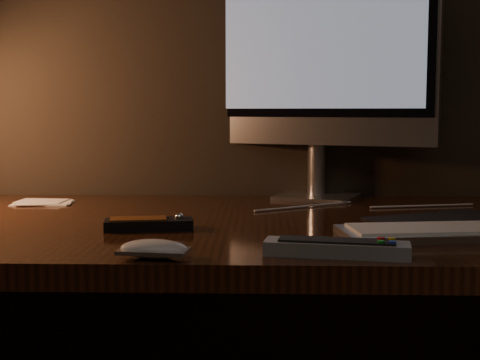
{
  "coord_description": "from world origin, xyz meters",
  "views": [
    {
      "loc": [
        0.05,
        0.58,
        0.96
      ],
      "look_at": [
        0.01,
        1.73,
        0.84
      ],
      "focal_mm": 50.0,
      "sensor_mm": 36.0,
      "label": 1
    }
  ],
  "objects_px": {
    "desk": "(238,277)",
    "keyboard": "(479,231)",
    "mouse": "(154,252)",
    "media_remote": "(149,224)",
    "monitor": "(319,53)",
    "tv_remote": "(337,248)"
  },
  "relations": [
    {
      "from": "desk",
      "to": "keyboard",
      "type": "relative_size",
      "value": 3.39
    },
    {
      "from": "desk",
      "to": "keyboard",
      "type": "height_order",
      "value": "keyboard"
    },
    {
      "from": "mouse",
      "to": "media_remote",
      "type": "height_order",
      "value": "media_remote"
    },
    {
      "from": "media_remote",
      "to": "desk",
      "type": "bearing_deg",
      "value": 39.6
    },
    {
      "from": "monitor",
      "to": "mouse",
      "type": "relative_size",
      "value": 5.84
    },
    {
      "from": "tv_remote",
      "to": "keyboard",
      "type": "bearing_deg",
      "value": 41.54
    },
    {
      "from": "keyboard",
      "to": "media_remote",
      "type": "bearing_deg",
      "value": 167.89
    },
    {
      "from": "keyboard",
      "to": "media_remote",
      "type": "relative_size",
      "value": 2.9
    },
    {
      "from": "desk",
      "to": "mouse",
      "type": "xyz_separation_m",
      "value": [
        -0.11,
        -0.41,
        0.14
      ]
    },
    {
      "from": "keyboard",
      "to": "media_remote",
      "type": "xyz_separation_m",
      "value": [
        -0.57,
        0.05,
        0.0
      ]
    },
    {
      "from": "desk",
      "to": "monitor",
      "type": "height_order",
      "value": "monitor"
    },
    {
      "from": "media_remote",
      "to": "tv_remote",
      "type": "xyz_separation_m",
      "value": [
        0.31,
        -0.21,
        0.0
      ]
    },
    {
      "from": "keyboard",
      "to": "media_remote",
      "type": "height_order",
      "value": "media_remote"
    },
    {
      "from": "monitor",
      "to": "media_remote",
      "type": "height_order",
      "value": "monitor"
    },
    {
      "from": "desk",
      "to": "mouse",
      "type": "bearing_deg",
      "value": -104.82
    },
    {
      "from": "desk",
      "to": "monitor",
      "type": "bearing_deg",
      "value": 54.6
    },
    {
      "from": "keyboard",
      "to": "mouse",
      "type": "height_order",
      "value": "mouse"
    },
    {
      "from": "monitor",
      "to": "media_remote",
      "type": "distance_m",
      "value": 0.64
    },
    {
      "from": "mouse",
      "to": "tv_remote",
      "type": "height_order",
      "value": "tv_remote"
    },
    {
      "from": "monitor",
      "to": "media_remote",
      "type": "bearing_deg",
      "value": -106.52
    },
    {
      "from": "monitor",
      "to": "keyboard",
      "type": "relative_size",
      "value": 1.24
    },
    {
      "from": "mouse",
      "to": "media_remote",
      "type": "xyz_separation_m",
      "value": [
        -0.05,
        0.23,
        0.0
      ]
    }
  ]
}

